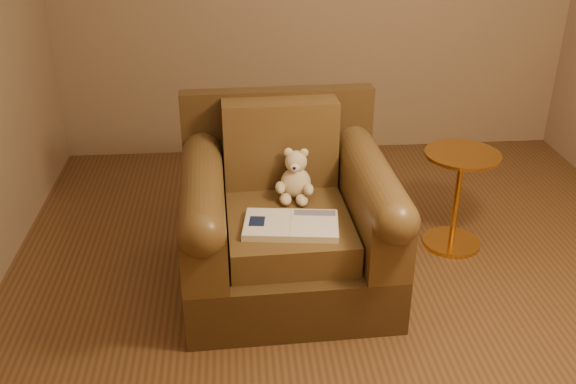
{
  "coord_description": "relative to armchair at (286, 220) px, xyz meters",
  "views": [
    {
      "loc": [
        -0.64,
        -2.93,
        2.09
      ],
      "look_at": [
        -0.39,
        0.01,
        0.6
      ],
      "focal_mm": 40.0,
      "sensor_mm": 36.0,
      "label": 1
    }
  ],
  "objects": [
    {
      "name": "floor",
      "position": [
        0.39,
        -0.11,
        -0.38
      ],
      "size": [
        4.0,
        4.0,
        0.0
      ],
      "primitive_type": "plane",
      "color": "brown",
      "rests_on": "ground"
    },
    {
      "name": "guidebook",
      "position": [
        0.0,
        -0.25,
        0.11
      ],
      "size": [
        0.51,
        0.34,
        0.04
      ],
      "rotation": [
        0.0,
        0.0,
        -0.13
      ],
      "color": "beige",
      "rests_on": "armchair"
    },
    {
      "name": "armchair",
      "position": [
        0.0,
        0.0,
        0.0
      ],
      "size": [
        1.13,
        1.08,
        0.99
      ],
      "rotation": [
        0.0,
        0.0,
        0.03
      ],
      "color": "#412D15",
      "rests_on": "floor"
    },
    {
      "name": "teddy_bear",
      "position": [
        0.06,
        0.09,
        0.2
      ],
      "size": [
        0.21,
        0.24,
        0.29
      ],
      "rotation": [
        0.0,
        0.0,
        -0.2
      ],
      "color": "beige",
      "rests_on": "armchair"
    },
    {
      "name": "side_table",
      "position": [
        1.06,
        0.28,
        -0.05
      ],
      "size": [
        0.44,
        0.44,
        0.62
      ],
      "color": "gold",
      "rests_on": "floor"
    }
  ]
}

